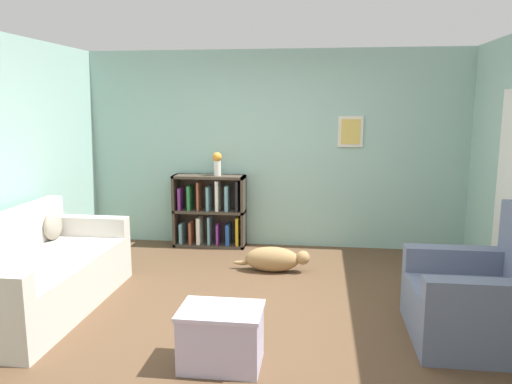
{
  "coord_description": "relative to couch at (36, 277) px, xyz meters",
  "views": [
    {
      "loc": [
        0.62,
        -4.38,
        1.91
      ],
      "look_at": [
        0.0,
        0.4,
        1.05
      ],
      "focal_mm": 35.0,
      "sensor_mm": 36.0,
      "label": 1
    }
  ],
  "objects": [
    {
      "name": "coffee_table",
      "position": [
        1.9,
        -0.78,
        -0.09
      ],
      "size": [
        0.61,
        0.43,
        0.44
      ],
      "color": "#BCB2D1",
      "rests_on": "ground_plane"
    },
    {
      "name": "dog",
      "position": [
        2.1,
        1.36,
        -0.18
      ],
      "size": [
        0.9,
        0.26,
        0.29
      ],
      "color": "#9E7A4C",
      "rests_on": "ground_plane"
    },
    {
      "name": "vase",
      "position": [
        1.25,
        2.29,
        0.82
      ],
      "size": [
        0.12,
        0.12,
        0.31
      ],
      "color": "silver",
      "rests_on": "bookshelf"
    },
    {
      "name": "recliner_chair",
      "position": [
        3.94,
        -0.1,
        0.03
      ],
      "size": [
        1.0,
        1.03,
        1.08
      ],
      "color": "slate",
      "rests_on": "ground_plane"
    },
    {
      "name": "couch",
      "position": [
        0.0,
        0.0,
        0.0
      ],
      "size": [
        0.93,
        2.02,
        0.89
      ],
      "color": "beige",
      "rests_on": "ground_plane"
    },
    {
      "name": "bookshelf",
      "position": [
        1.14,
        2.31,
        0.14
      ],
      "size": [
        0.96,
        0.29,
        0.97
      ],
      "color": "#42382D",
      "rests_on": "ground_plane"
    },
    {
      "name": "ground_plane",
      "position": [
        1.98,
        0.26,
        -0.32
      ],
      "size": [
        14.0,
        14.0,
        0.0
      ],
      "primitive_type": "plane",
      "color": "brown"
    },
    {
      "name": "wall_back",
      "position": [
        1.98,
        2.51,
        0.98
      ],
      "size": [
        5.6,
        0.13,
        2.6
      ],
      "color": "#93BCB2",
      "rests_on": "ground_plane"
    }
  ]
}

